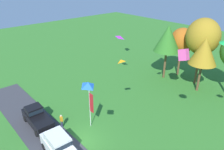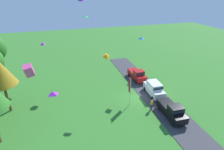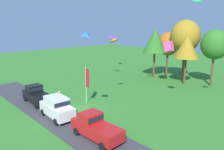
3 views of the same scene
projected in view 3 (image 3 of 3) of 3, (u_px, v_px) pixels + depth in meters
The scene contains 17 objects.
ground_plane at pixel (79, 111), 24.90m from camera, with size 120.00×120.00×0.00m, color #337528.
pavement_strip at pixel (59, 117), 23.21m from camera, with size 36.00×4.40×0.06m, color #38383D.
car_pickup_far_end at pixel (36, 95), 27.27m from camera, with size 5.05×2.17×2.14m.
car_suv_by_flagpole at pixel (57, 107), 22.80m from camera, with size 4.69×2.24×2.28m.
car_pickup_mid_row at pixel (95, 126), 18.82m from camera, with size 5.05×2.16×2.14m.
person_watching_sky at pixel (60, 97), 26.95m from camera, with size 0.36×0.24×1.71m.
tree_right_of_center at pixel (155, 41), 39.03m from camera, with size 4.24×4.24×8.95m.
tree_lone_near at pixel (168, 44), 40.37m from camera, with size 3.90×3.90×8.23m.
tree_left_of_center at pixel (185, 36), 36.82m from camera, with size 4.94×4.94×10.43m.
tree_far_right at pixel (187, 46), 34.78m from camera, with size 3.91×3.91×8.25m.
tree_center_back at pixel (215, 45), 33.72m from camera, with size 4.24×4.24×8.95m.
flag_banner at pixel (87, 81), 26.66m from camera, with size 0.71×0.08×4.69m.
kite_delta_topmost at pixel (197, 0), 19.55m from camera, with size 1.11×1.11×0.29m, color green.
kite_diamond_low_drifter at pixel (113, 37), 36.84m from camera, with size 0.73×1.09×0.32m, color purple.
kite_diamond_high_right at pixel (86, 34), 19.12m from camera, with size 0.88×0.84×0.38m, color blue.
kite_diamond_trailing_tail at pixel (113, 40), 26.66m from camera, with size 0.81×0.94×0.32m, color orange.
kite_box_mid_center at pixel (169, 47), 32.93m from camera, with size 1.07×1.07×1.50m, color #EA4C9E.
Camera 3 is at (19.59, -13.16, 9.72)m, focal length 35.00 mm.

